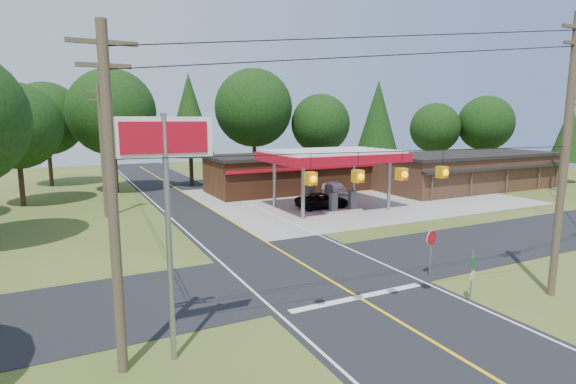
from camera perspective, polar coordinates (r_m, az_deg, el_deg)
name	(u,v)px	position (r m, az deg, el deg)	size (l,w,h in m)	color
ground	(316,272)	(22.33, 3.52, -10.10)	(120.00, 120.00, 0.00)	#3F531D
main_highway	(316,272)	(22.33, 3.52, -10.07)	(8.00, 120.00, 0.02)	black
cross_road	(316,272)	(22.33, 3.52, -10.06)	(70.00, 7.00, 0.02)	black
lane_center_yellow	(316,271)	(22.32, 3.52, -10.03)	(0.15, 110.00, 0.00)	yellow
gas_canopy	(332,158)	(36.99, 5.55, 4.37)	(10.60, 7.40, 4.88)	gray
convenience_store	(288,173)	(46.38, -0.02, 2.48)	(16.40, 7.55, 3.80)	brown
strip_building	(467,171)	(51.87, 21.76, 2.54)	(20.40, 8.75, 3.80)	#3D2419
utility_pole_near_right	(565,155)	(21.36, 31.69, 4.02)	(1.80, 0.30, 11.50)	#473828
utility_pole_near_left	(112,199)	(13.42, -21.41, -0.80)	(1.80, 0.30, 10.00)	#473828
utility_pole_far_left	(102,149)	(36.35, -22.53, 5.10)	(1.80, 0.30, 10.00)	#473828
utility_pole_far_right	(569,142)	(52.31, 32.14, 5.45)	(1.80, 0.30, 10.00)	#473828
utility_pole_north	(104,143)	(53.42, -22.28, 5.74)	(0.30, 0.30, 9.50)	#473828
overhead_beacons	(381,154)	(15.59, 11.70, 4.71)	(17.04, 2.04, 1.03)	black
treeline_backdrop	(196,118)	(43.73, -11.60, 9.20)	(70.27, 51.59, 13.30)	#332316
suv_car	(323,201)	(37.60, 4.44, -1.12)	(4.60, 4.60, 1.28)	black
sedan_car	(335,190)	(42.36, 6.03, 0.24)	(4.65, 4.65, 1.58)	white
big_stop_sign	(166,178)	(13.55, -15.21, 1.75)	(2.81, 0.19, 7.57)	gray
octagonal_stop_sign	(431,242)	(22.18, 17.76, -6.04)	(0.79, 0.25, 2.31)	gray
route_sign_post	(472,271)	(19.84, 22.37, -9.32)	(0.43, 0.21, 2.21)	gray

